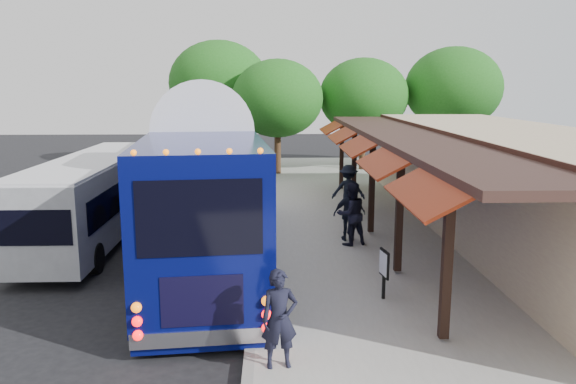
% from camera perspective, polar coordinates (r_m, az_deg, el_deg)
% --- Properties ---
extents(ground, '(90.00, 90.00, 0.00)m').
position_cam_1_polar(ground, '(14.92, -3.49, -8.92)').
color(ground, black).
rests_on(ground, ground).
extents(sidewalk, '(10.00, 40.00, 0.15)m').
position_cam_1_polar(sidewalk, '(19.25, 11.96, -4.36)').
color(sidewalk, '#9E9B93').
rests_on(sidewalk, ground).
extents(curb, '(0.20, 40.00, 0.16)m').
position_cam_1_polar(curb, '(18.71, -2.98, -4.57)').
color(curb, gray).
rests_on(curb, ground).
extents(station_shelter, '(8.15, 20.00, 3.60)m').
position_cam_1_polar(station_shelter, '(19.96, 21.64, 0.86)').
color(station_shelter, tan).
rests_on(station_shelter, ground).
extents(coach_bus, '(4.01, 13.07, 4.12)m').
position_cam_1_polar(coach_bus, '(16.39, -8.45, 0.78)').
color(coach_bus, '#070C52').
rests_on(coach_bus, ground).
extents(city_bus, '(2.27, 10.13, 2.72)m').
position_cam_1_polar(city_bus, '(19.46, -18.98, -0.23)').
color(city_bus, gray).
rests_on(city_bus, ground).
extents(ped_a, '(0.70, 0.52, 1.77)m').
position_cam_1_polar(ped_a, '(9.99, -0.87, -12.76)').
color(ped_a, black).
rests_on(ped_a, sidewalk).
extents(ped_b, '(1.15, 1.03, 1.96)m').
position_cam_1_polar(ped_b, '(17.39, 6.44, -2.22)').
color(ped_b, black).
rests_on(ped_b, sidewalk).
extents(ped_c, '(1.07, 0.53, 1.76)m').
position_cam_1_polar(ped_c, '(17.89, 6.26, -2.19)').
color(ped_c, black).
rests_on(ped_c, sidewalk).
extents(ped_d, '(1.31, 0.83, 1.93)m').
position_cam_1_polar(ped_d, '(21.39, 6.15, 0.19)').
color(ped_d, black).
rests_on(ped_d, sidewalk).
extents(sign_board, '(0.14, 0.53, 1.17)m').
position_cam_1_polar(sign_board, '(13.18, 9.74, -7.42)').
color(sign_board, black).
rests_on(sign_board, sidewalk).
extents(tree_left, '(5.05, 5.05, 6.47)m').
position_cam_1_polar(tree_left, '(31.32, -1.07, 9.48)').
color(tree_left, '#382314').
rests_on(tree_left, ground).
extents(tree_mid, '(5.16, 5.16, 6.61)m').
position_cam_1_polar(tree_mid, '(33.20, 7.68, 9.62)').
color(tree_mid, '#382314').
rests_on(tree_mid, ground).
extents(tree_right, '(5.68, 5.68, 7.28)m').
position_cam_1_polar(tree_right, '(35.01, 16.45, 10.07)').
color(tree_right, '#382314').
rests_on(tree_right, ground).
extents(tree_far, '(6.03, 6.03, 7.72)m').
position_cam_1_polar(tree_far, '(34.89, -7.03, 10.91)').
color(tree_far, '#382314').
rests_on(tree_far, ground).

